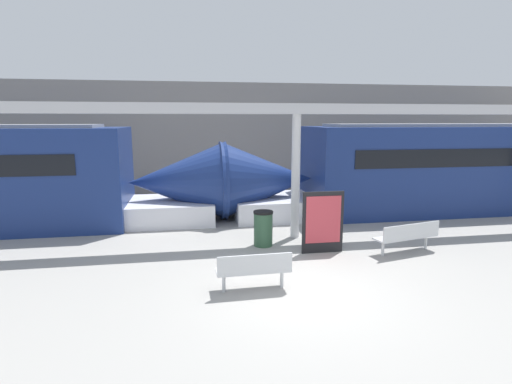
# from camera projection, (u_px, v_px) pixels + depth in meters

# --- Properties ---
(ground_plane) EXTENTS (60.00, 60.00, 0.00)m
(ground_plane) POSITION_uv_depth(u_px,v_px,m) (307.00, 291.00, 7.90)
(ground_plane) COLOR #9E9B96
(station_wall) EXTENTS (56.00, 0.20, 5.00)m
(station_wall) POSITION_uv_depth(u_px,v_px,m) (237.00, 138.00, 18.45)
(station_wall) COLOR gray
(station_wall) RESTS_ON ground_plane
(train_left) EXTENTS (16.08, 2.93, 3.20)m
(train_left) POSITION_uv_depth(u_px,v_px,m) (440.00, 170.00, 14.77)
(train_left) COLOR navy
(train_left) RESTS_ON ground_plane
(bench_near) EXTENTS (1.48, 0.48, 0.80)m
(bench_near) POSITION_uv_depth(u_px,v_px,m) (254.00, 268.00, 7.81)
(bench_near) COLOR silver
(bench_near) RESTS_ON ground_plane
(bench_far) EXTENTS (1.81, 0.82, 0.80)m
(bench_far) POSITION_uv_depth(u_px,v_px,m) (408.00, 235.00, 10.04)
(bench_far) COLOR silver
(bench_far) RESTS_ON ground_plane
(trash_bin) EXTENTS (0.53, 0.53, 0.95)m
(trash_bin) POSITION_uv_depth(u_px,v_px,m) (263.00, 228.00, 10.68)
(trash_bin) COLOR #2D5138
(trash_bin) RESTS_ON ground_plane
(poster_board) EXTENTS (1.07, 0.07, 1.58)m
(poster_board) POSITION_uv_depth(u_px,v_px,m) (323.00, 222.00, 10.06)
(poster_board) COLOR black
(poster_board) RESTS_ON ground_plane
(support_column_near) EXTENTS (0.25, 0.25, 3.49)m
(support_column_near) POSITION_uv_depth(u_px,v_px,m) (296.00, 177.00, 11.23)
(support_column_near) COLOR silver
(support_column_near) RESTS_ON ground_plane
(canopy_beam) EXTENTS (28.00, 0.60, 0.28)m
(canopy_beam) POSITION_uv_depth(u_px,v_px,m) (297.00, 109.00, 10.89)
(canopy_beam) COLOR #B7B7BC
(canopy_beam) RESTS_ON support_column_near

